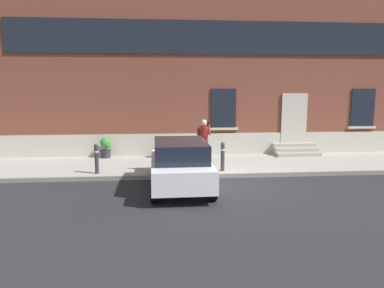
% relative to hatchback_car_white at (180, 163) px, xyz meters
% --- Properties ---
extents(ground_plane, '(80.00, 80.00, 0.00)m').
position_rel_hatchback_car_white_xyz_m(ground_plane, '(1.54, 0.19, -0.79)').
color(ground_plane, '#232326').
extents(sidewalk, '(24.00, 3.60, 0.15)m').
position_rel_hatchback_car_white_xyz_m(sidewalk, '(1.54, 2.99, -0.71)').
color(sidewalk, '#99968E').
rests_on(sidewalk, ground).
extents(curb_edge, '(24.00, 0.12, 0.15)m').
position_rel_hatchback_car_white_xyz_m(curb_edge, '(1.54, 1.13, -0.71)').
color(curb_edge, gray).
rests_on(curb_edge, ground).
extents(building_facade, '(24.00, 1.52, 7.50)m').
position_rel_hatchback_car_white_xyz_m(building_facade, '(1.55, 5.47, 2.94)').
color(building_facade, brown).
rests_on(building_facade, ground).
extents(entrance_stoop, '(1.96, 0.96, 0.48)m').
position_rel_hatchback_car_white_xyz_m(entrance_stoop, '(5.39, 4.41, -0.45)').
color(entrance_stoop, '#9E998E').
rests_on(entrance_stoop, sidewalk).
extents(hatchback_car_white, '(1.84, 4.09, 1.50)m').
position_rel_hatchback_car_white_xyz_m(hatchback_car_white, '(0.00, 0.00, 0.00)').
color(hatchback_car_white, white).
rests_on(hatchback_car_white, ground).
extents(bollard_near_person, '(0.15, 0.15, 1.04)m').
position_rel_hatchback_car_white_xyz_m(bollard_near_person, '(1.61, 1.54, -0.08)').
color(bollard_near_person, '#333338').
rests_on(bollard_near_person, sidewalk).
extents(bollard_far_left, '(0.15, 0.15, 1.04)m').
position_rel_hatchback_car_white_xyz_m(bollard_far_left, '(-2.79, 1.54, -0.08)').
color(bollard_far_left, '#333338').
rests_on(bollard_far_left, sidewalk).
extents(person_on_phone, '(0.51, 0.49, 1.75)m').
position_rel_hatchback_car_white_xyz_m(person_on_phone, '(1.07, 2.71, 0.36)').
color(person_on_phone, maroon).
rests_on(person_on_phone, sidewalk).
extents(planter_charcoal, '(0.44, 0.44, 0.86)m').
position_rel_hatchback_car_white_xyz_m(planter_charcoal, '(-2.90, 4.43, -0.18)').
color(planter_charcoal, '#2D2D30').
rests_on(planter_charcoal, sidewalk).
extents(planter_terracotta, '(0.44, 0.44, 0.86)m').
position_rel_hatchback_car_white_xyz_m(planter_terracotta, '(-0.49, 4.21, -0.18)').
color(planter_terracotta, '#B25B38').
rests_on(planter_terracotta, sidewalk).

